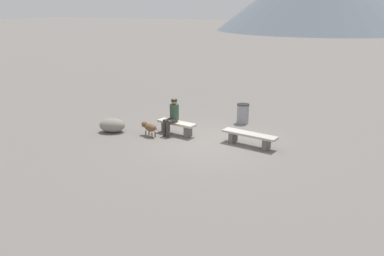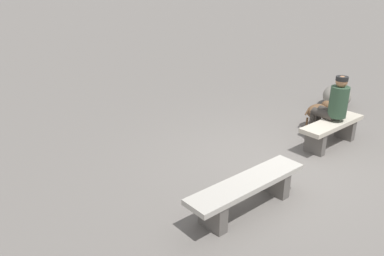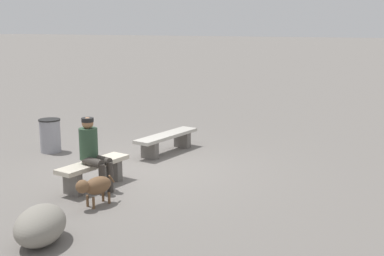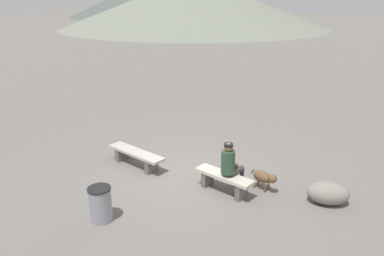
% 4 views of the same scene
% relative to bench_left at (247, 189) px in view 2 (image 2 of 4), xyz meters
% --- Properties ---
extents(ground, '(210.00, 210.00, 0.06)m').
position_rel_bench_left_xyz_m(ground, '(1.46, 0.19, -0.34)').
color(ground, slate).
extents(bench_left, '(1.93, 0.72, 0.44)m').
position_rel_bench_left_xyz_m(bench_left, '(0.00, 0.00, 0.00)').
color(bench_left, '#605B56').
rests_on(bench_left, ground).
extents(bench_right, '(1.55, 0.64, 0.47)m').
position_rel_bench_left_xyz_m(bench_right, '(2.75, -0.05, 0.02)').
color(bench_right, '#605B56').
rests_on(bench_right, ground).
extents(seated_person, '(0.43, 0.67, 1.30)m').
position_rel_bench_left_xyz_m(seated_person, '(2.87, 0.03, 0.44)').
color(seated_person, '#2D4733').
rests_on(seated_person, ground).
extents(dog, '(0.74, 0.41, 0.50)m').
position_rel_bench_left_xyz_m(dog, '(3.54, 0.55, 0.03)').
color(dog, brown).
rests_on(dog, ground).
extents(boulder, '(1.11, 0.93, 0.52)m').
position_rel_bench_left_xyz_m(boulder, '(5.03, 0.72, -0.05)').
color(boulder, gray).
rests_on(boulder, ground).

